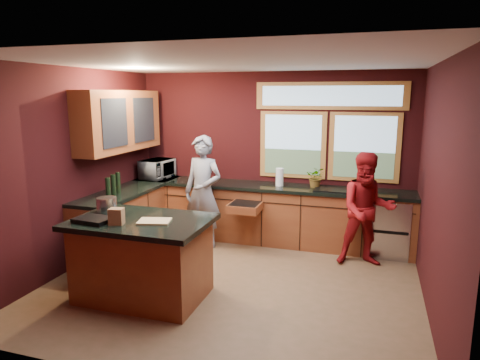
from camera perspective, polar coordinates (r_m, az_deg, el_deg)
The scene contains 14 objects.
floor at distance 5.53m, azimuth -0.94°, elevation -13.68°, with size 4.50×4.50×0.00m, color brown.
room_shell at distance 5.56m, azimuth -5.82°, elevation 5.69°, with size 4.52×4.02×2.71m.
back_counter at distance 6.86m, azimuth 5.14°, elevation -4.57°, with size 4.50×0.64×0.93m.
left_counter at distance 6.89m, azimuth -14.26°, elevation -4.80°, with size 0.64×2.30×0.93m.
island at distance 5.16m, azimuth -12.84°, elevation -10.11°, with size 1.55×1.05×0.95m.
person_grey at distance 6.59m, azimuth -4.94°, elevation -1.61°, with size 0.63×0.42×1.74m, color slate.
person_red at distance 6.12m, azimuth 16.56°, elevation -3.82°, with size 0.77×0.60×1.58m, color maroon.
microwave at distance 7.44m, azimuth -10.96°, elevation 1.45°, with size 0.58×0.39×0.32m, color #999999.
potted_plant at distance 6.68m, azimuth 10.11°, elevation 0.36°, with size 0.29×0.25×0.32m, color #999999.
paper_towel at distance 6.72m, azimuth 5.30°, elevation 0.40°, with size 0.12×0.12×0.28m, color silver.
cutting_board at distance 4.87m, azimuth -11.34°, elevation -5.41°, with size 0.35×0.25×0.02m, color #A58655.
stock_pot at distance 5.40m, azimuth -17.36°, elevation -3.17°, with size 0.24×0.24×0.18m, color silver.
paper_bag at distance 4.86m, azimuth -16.15°, elevation -4.69°, with size 0.15×0.12×0.18m, color brown.
black_tray at distance 5.05m, azimuth -18.96°, elevation -5.04°, with size 0.40×0.28×0.05m, color black.
Camera 1 is at (1.59, -4.76, 2.34)m, focal length 32.00 mm.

